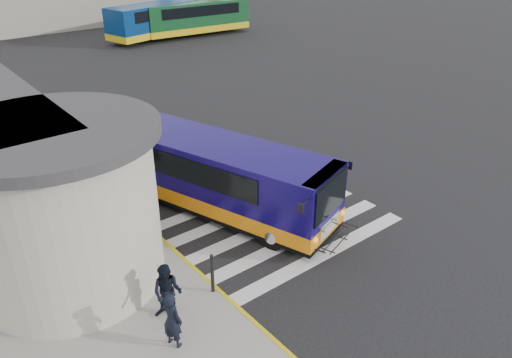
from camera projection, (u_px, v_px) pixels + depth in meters
ground at (267, 211)px, 18.56m from camera, size 140.00×140.00×0.00m
curb_strip at (119, 202)px, 19.05m from camera, size 0.12×34.00×0.16m
crosswalk at (271, 225)px, 17.72m from camera, size 8.00×5.35×0.01m
depot_building at (46, 5)px, 50.02m from camera, size 26.40×8.40×4.20m
transit_bus at (222, 179)px, 18.11m from camera, size 5.42×9.69×2.66m
pedestrian_a at (172, 320)px, 12.20m from camera, size 0.56×0.67×1.58m
pedestrian_b at (167, 292)px, 13.04m from camera, size 1.01×1.02×1.66m
bollard at (212, 273)px, 14.06m from camera, size 0.10×0.10×1.26m
far_bus_a at (160, 18)px, 45.19m from camera, size 10.68×5.07×2.66m
far_bus_b at (195, 17)px, 46.19m from camera, size 10.35×3.58×2.62m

